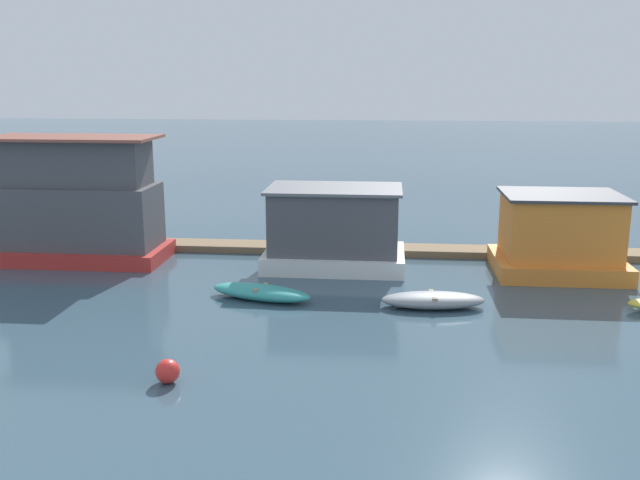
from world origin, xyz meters
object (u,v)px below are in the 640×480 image
object	(u,v)px
houseboat_orange	(559,236)
houseboat_white	(335,229)
mooring_post_far_right	(554,245)
mooring_post_centre	(363,241)
dinghy_teal	(261,292)
dinghy_grey	(433,300)
buoy_red	(168,371)
houseboat_red	(77,205)

from	to	relation	value
houseboat_orange	houseboat_white	bearing A→B (deg)	178.97
mooring_post_far_right	mooring_post_centre	world-z (taller)	mooring_post_centre
dinghy_teal	dinghy_grey	distance (m)	6.03
houseboat_orange	buoy_red	xyz separation A→B (m)	(-12.41, -11.77, -1.21)
houseboat_orange	mooring_post_centre	xyz separation A→B (m)	(-7.89, 1.68, -0.74)
dinghy_grey	mooring_post_far_right	xyz separation A→B (m)	(5.44, 6.58, 0.49)
houseboat_red	houseboat_orange	bearing A→B (deg)	-0.56
houseboat_red	dinghy_grey	size ratio (longest dim) A/B	2.02
houseboat_orange	mooring_post_far_right	distance (m)	1.86
houseboat_orange	houseboat_red	bearing A→B (deg)	179.44
buoy_red	dinghy_teal	bearing A→B (deg)	80.83
dinghy_teal	dinghy_grey	bearing A→B (deg)	-2.94
mooring_post_far_right	buoy_red	xyz separation A→B (m)	(-12.63, -13.45, -0.44)
houseboat_orange	mooring_post_far_right	size ratio (longest dim) A/B	3.32
dinghy_teal	mooring_post_far_right	xyz separation A→B (m)	(11.47, 6.27, 0.49)
dinghy_grey	mooring_post_centre	size ratio (longest dim) A/B	2.33
houseboat_red	buoy_red	size ratio (longest dim) A/B	11.64
houseboat_orange	dinghy_teal	distance (m)	12.22
mooring_post_far_right	mooring_post_centre	distance (m)	8.11
buoy_red	houseboat_red	bearing A→B (deg)	122.32
houseboat_white	mooring_post_far_right	world-z (taller)	houseboat_white
houseboat_white	buoy_red	size ratio (longest dim) A/B	9.10
mooring_post_far_right	mooring_post_centre	xyz separation A→B (m)	(-8.11, 0.00, 0.03)
dinghy_grey	buoy_red	bearing A→B (deg)	-136.27
houseboat_orange	buoy_red	distance (m)	17.15
dinghy_grey	buoy_red	world-z (taller)	buoy_red
mooring_post_far_right	mooring_post_centre	size ratio (longest dim) A/B	0.97
mooring_post_far_right	houseboat_red	bearing A→B (deg)	-175.80
houseboat_red	mooring_post_centre	xyz separation A→B (m)	(12.09, 1.48, -1.60)
dinghy_teal	houseboat_red	bearing A→B (deg)	151.26
dinghy_teal	mooring_post_far_right	distance (m)	13.08
houseboat_orange	buoy_red	size ratio (longest dim) A/B	7.93
houseboat_orange	buoy_red	bearing A→B (deg)	-136.51
mooring_post_far_right	buoy_red	bearing A→B (deg)	-133.19
houseboat_red	dinghy_teal	distance (m)	10.18
dinghy_grey	mooring_post_centre	distance (m)	7.12
mooring_post_far_right	mooring_post_centre	bearing A→B (deg)	180.00
dinghy_teal	buoy_red	bearing A→B (deg)	-99.17
dinghy_grey	houseboat_red	bearing A→B (deg)	160.94
houseboat_orange	dinghy_grey	world-z (taller)	houseboat_orange
houseboat_red	dinghy_teal	size ratio (longest dim) A/B	1.87
houseboat_orange	mooring_post_far_right	world-z (taller)	houseboat_orange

